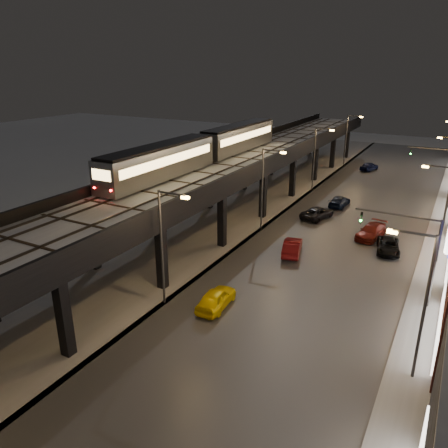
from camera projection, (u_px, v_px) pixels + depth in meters
The scene contains 24 objects.
ground at pixel (26, 421), 22.42m from camera, with size 220.00×220.00×0.00m, color silver.
road_surface at pixel (344, 231), 47.86m from camera, with size 17.00×120.00×0.06m, color #46474D.
sidewalk_right at pixel (445, 248), 43.34m from camera, with size 4.00×120.00×0.14m, color #9FA1A8.
under_viaduct_pavement at pixel (235, 212), 53.93m from camera, with size 11.00×120.00×0.06m, color #9FA1A8.
elevated_viaduct at pixel (223, 173), 49.40m from camera, with size 9.00×100.00×6.30m.
viaduct_trackbed at pixel (223, 166), 49.24m from camera, with size 8.40×100.00×0.32m.
viaduct_parapet_streetside at pixel (258, 166), 47.15m from camera, with size 0.30×100.00×1.10m, color black.
viaduct_parapet_far at pixel (191, 158), 51.06m from camera, with size 0.30×100.00×1.10m, color black.
streetlight_left_1 at pixel (164, 241), 31.51m from camera, with size 2.57×0.28×9.00m.
streetlight_right_1 at pixel (421, 298), 23.79m from camera, with size 2.56×0.28×9.00m.
streetlight_left_2 at pixel (265, 184), 46.33m from camera, with size 2.57×0.28×9.00m.
streetlight_right_2 at pixel (443, 208), 38.61m from camera, with size 2.56×0.28×9.00m.
streetlight_left_3 at pixel (316, 155), 61.15m from camera, with size 2.57×0.28×9.00m.
streetlight_left_4 at pixel (348, 137), 75.98m from camera, with size 2.57×0.28×9.00m.
traffic_light_rig_a at pixel (419, 250), 31.85m from camera, with size 6.10×0.34×7.00m.
traffic_light_rig_b at pixel (445, 168), 56.56m from camera, with size 6.10×0.34×7.00m.
subway_train at pixel (205, 148), 49.94m from camera, with size 2.74×33.51×3.26m.
car_taxi at pixel (216, 299), 32.60m from camera, with size 1.75×4.35×1.48m, color yellow.
car_near_white at pixel (292, 247), 41.80m from camera, with size 1.55×4.44×1.46m, color maroon.
car_mid_silver at pixel (317, 213), 51.46m from camera, with size 2.24×4.86×1.35m, color black.
car_mid_dark at pixel (339, 202), 55.76m from camera, with size 1.87×4.60×1.33m, color black.
car_far_white at pixel (369, 167), 74.61m from camera, with size 1.67×4.16×1.42m, color black.
car_onc_dark at pixel (388, 247), 42.20m from camera, with size 2.06×4.47×1.24m, color black.
car_onc_white at pixel (371, 232), 45.64m from camera, with size 1.99×4.89×1.42m, color maroon.
Camera 1 is at (17.33, -10.51, 17.26)m, focal length 35.00 mm.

